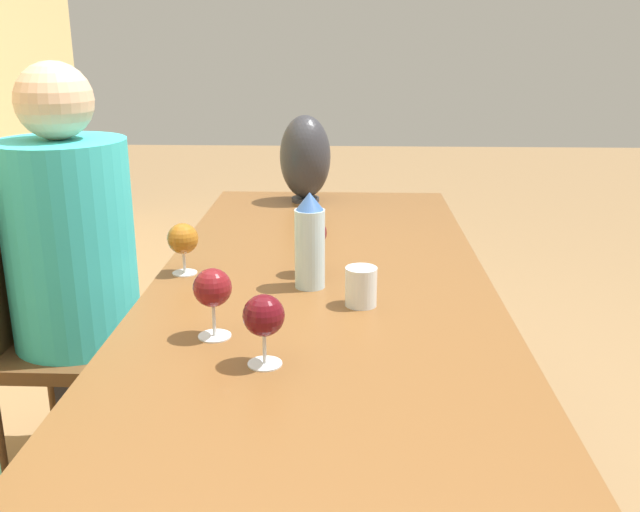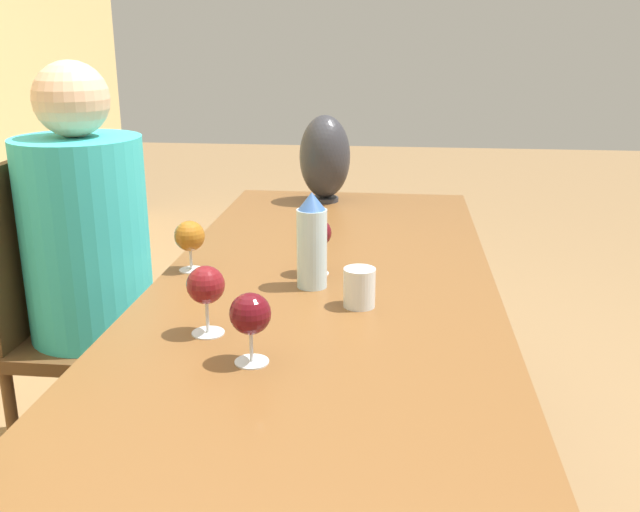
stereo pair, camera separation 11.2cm
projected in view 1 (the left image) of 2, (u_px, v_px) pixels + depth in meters
name	position (u px, v px, depth m)	size (l,w,h in m)	color
dining_table	(320.00, 325.00, 1.70)	(2.25, 0.84, 0.73)	brown
water_bottle	(310.00, 242.00, 1.70)	(0.07, 0.07, 0.23)	silver
water_tumbler	(361.00, 287.00, 1.60)	(0.07, 0.07, 0.09)	silver
vase	(305.00, 157.00, 2.55)	(0.18, 0.18, 0.31)	#2D2D33
wine_glass_0	(312.00, 234.00, 1.79)	(0.07, 0.07, 0.15)	silver
wine_glass_1	(264.00, 317.00, 1.30)	(0.08, 0.08, 0.14)	silver
wine_glass_2	(183.00, 239.00, 1.80)	(0.08, 0.08, 0.13)	silver
wine_glass_3	(212.00, 289.00, 1.42)	(0.08, 0.08, 0.15)	silver
chair_far	(53.00, 321.00, 2.10)	(0.44, 0.44, 0.97)	brown
person_far	(78.00, 271.00, 2.05)	(0.36, 0.36, 1.25)	#2D2D38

